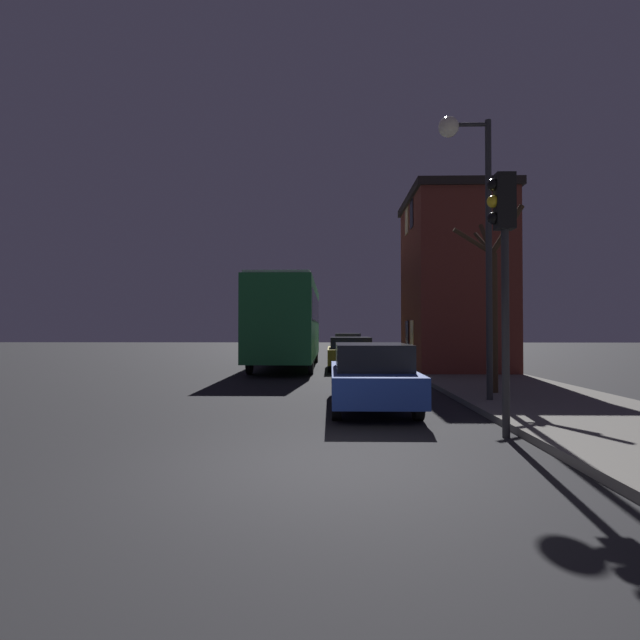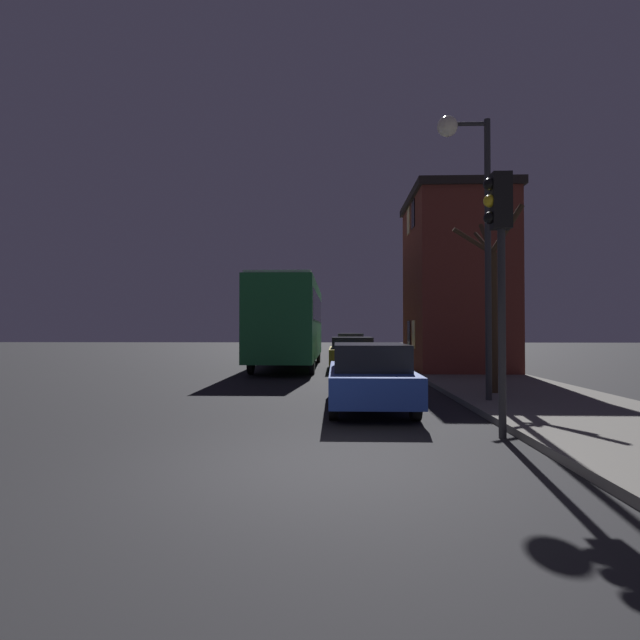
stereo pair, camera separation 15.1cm
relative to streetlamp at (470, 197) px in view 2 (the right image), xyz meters
name	(u,v)px [view 2 (the right image)]	position (x,y,z in m)	size (l,w,h in m)	color
ground_plane	(307,472)	(-3.40, -5.36, -4.75)	(120.00, 120.00, 0.00)	black
brick_building	(456,281)	(1.81, 8.93, -1.08)	(3.83, 5.36, 7.06)	brown
streetlamp	(470,197)	(0.00, 0.00, 0.00)	(1.20, 0.47, 6.48)	#28282B
traffic_light	(499,247)	(-0.44, -3.40, -1.71)	(0.43, 0.24, 4.22)	#28282B
bare_tree	(493,301)	(0.93, 1.36, -2.30)	(1.79, 1.03, 4.76)	#382819
bus	(290,317)	(-5.14, 11.12, -2.48)	(2.56, 10.66, 3.83)	#1E6B33
car_near_lane	(369,375)	(-2.32, -0.46, -4.01)	(1.72, 4.65, 1.41)	navy
car_mid_lane	(352,352)	(-2.37, 9.91, -4.01)	(1.90, 4.38, 1.40)	olive
car_far_lane	(350,344)	(-2.15, 20.31, -3.96)	(1.77, 4.75, 1.48)	beige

